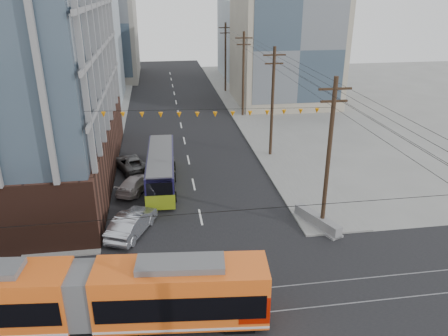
# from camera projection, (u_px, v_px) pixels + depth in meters

# --- Properties ---
(bg_bldg_nw_near) EXTENTS (18.00, 16.00, 18.00)m
(bg_bldg_nw_near) POSITION_uv_depth(u_px,v_px,m) (53.00, 41.00, 61.98)
(bg_bldg_nw_near) COLOR #8C99A5
(bg_bldg_nw_near) RESTS_ON ground
(bg_bldg_ne_near) EXTENTS (14.00, 14.00, 16.00)m
(bg_bldg_ne_near) POSITION_uv_depth(u_px,v_px,m) (285.00, 48.00, 63.35)
(bg_bldg_ne_near) COLOR gray
(bg_bldg_ne_near) RESTS_ON ground
(bg_bldg_nw_far) EXTENTS (16.00, 18.00, 20.00)m
(bg_bldg_nw_far) POSITION_uv_depth(u_px,v_px,m) (91.00, 23.00, 80.26)
(bg_bldg_nw_far) COLOR gray
(bg_bldg_nw_far) RESTS_ON ground
(bg_bldg_ne_far) EXTENTS (16.00, 16.00, 14.00)m
(bg_bldg_ne_far) POSITION_uv_depth(u_px,v_px,m) (265.00, 39.00, 82.26)
(bg_bldg_ne_far) COLOR #8C99A5
(bg_bldg_ne_far) RESTS_ON ground
(utility_pole_far) EXTENTS (0.30, 0.30, 11.00)m
(utility_pole_far) POSITION_uv_depth(u_px,v_px,m) (225.00, 58.00, 70.55)
(utility_pole_far) COLOR black
(utility_pole_far) RESTS_ON ground
(streetcar) EXTENTS (18.78, 4.50, 3.59)m
(streetcar) POSITION_uv_depth(u_px,v_px,m) (83.00, 296.00, 21.96)
(streetcar) COLOR orange
(streetcar) RESTS_ON ground
(city_bus) EXTENTS (2.69, 10.71, 3.01)m
(city_bus) POSITION_uv_depth(u_px,v_px,m) (161.00, 169.00, 38.05)
(city_bus) COLOR #141037
(city_bus) RESTS_ON ground
(parked_car_silver) EXTENTS (3.65, 5.33, 1.66)m
(parked_car_silver) POSITION_uv_depth(u_px,v_px,m) (132.00, 223.00, 30.66)
(parked_car_silver) COLOR #92969F
(parked_car_silver) RESTS_ON ground
(parked_car_white) EXTENTS (3.57, 4.90, 1.32)m
(parked_car_white) POSITION_uv_depth(u_px,v_px,m) (135.00, 184.00, 37.19)
(parked_car_white) COLOR beige
(parked_car_white) RESTS_ON ground
(parked_car_grey) EXTENTS (3.88, 5.38, 1.36)m
(parked_car_grey) POSITION_uv_depth(u_px,v_px,m) (131.00, 163.00, 41.53)
(parked_car_grey) COLOR slate
(parked_car_grey) RESTS_ON ground
(jersey_barrier) EXTENTS (2.57, 4.40, 0.87)m
(jersey_barrier) POSITION_uv_depth(u_px,v_px,m) (317.00, 221.00, 31.79)
(jersey_barrier) COLOR gray
(jersey_barrier) RESTS_ON ground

